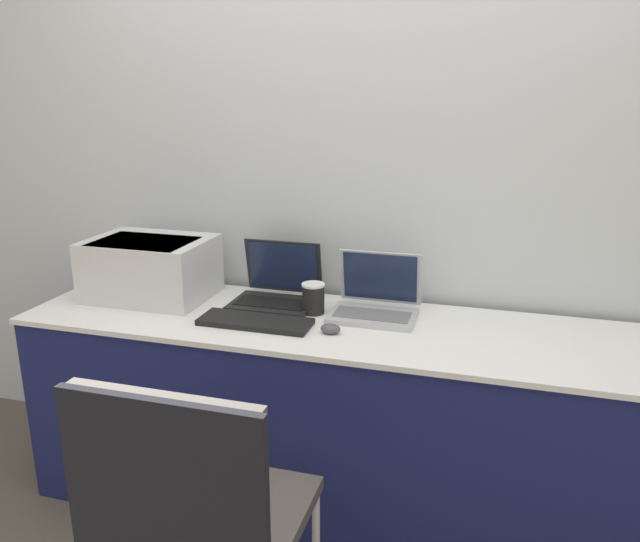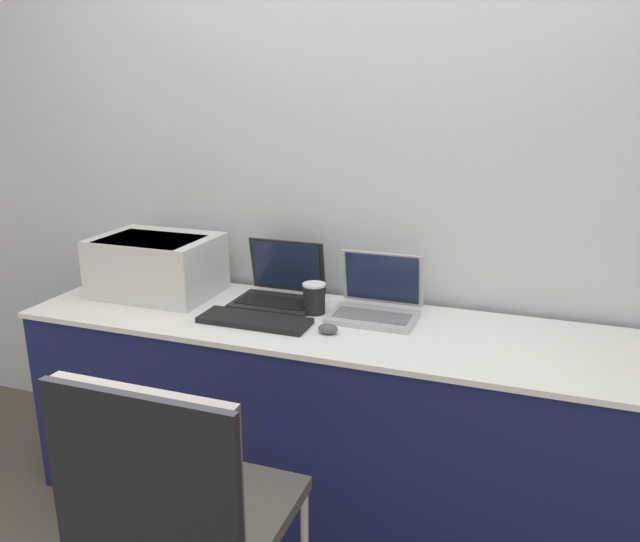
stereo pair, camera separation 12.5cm
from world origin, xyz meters
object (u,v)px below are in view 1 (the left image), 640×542
laptop_right (375,301)px  mouse (330,329)px  laptop_left (277,290)px  external_keyboard (255,322)px  printer (150,266)px  coffee_cup (313,298)px  chair (191,507)px

laptop_right → mouse: (-0.11, -0.23, -0.03)m
laptop_left → external_keyboard: bearing=-88.1°
laptop_right → mouse: size_ratio=4.46×
laptop_right → external_keyboard: 0.45m
printer → coffee_cup: 0.69m
external_keyboard → coffee_cup: size_ratio=3.51×
coffee_cup → chair: (-0.03, -0.95, -0.23)m
printer → external_keyboard: bearing=-18.5°
mouse → chair: chair is taller
laptop_left → coffee_cup: laptop_left is taller
chair → mouse: bearing=79.6°
printer → external_keyboard: size_ratio=1.17×
external_keyboard → chair: size_ratio=0.43×
laptop_left → chair: (0.15, -1.02, -0.23)m
coffee_cup → chair: size_ratio=0.12×
external_keyboard → laptop_right: bearing=29.8°
printer → chair: bearing=-55.3°
laptop_right → chair: bearing=-104.2°
printer → chair: (0.66, -0.95, -0.30)m
chair → external_keyboard: bearing=100.1°
coffee_cup → mouse: bearing=-56.9°
laptop_right → chair: (-0.25, -1.00, -0.23)m
laptop_right → chair: size_ratio=0.33×
laptop_left → external_keyboard: (0.01, -0.24, -0.04)m
external_keyboard → printer: bearing=161.5°
laptop_right → printer: bearing=-176.9°
laptop_left → coffee_cup: bearing=-22.7°
laptop_right → laptop_left: bearing=177.0°
printer → chair: 1.19m
external_keyboard → chair: (0.14, -0.77, -0.18)m
laptop_right → coffee_cup: 0.23m
coffee_cup → laptop_right: bearing=12.9°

